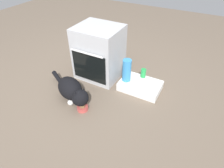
{
  "coord_description": "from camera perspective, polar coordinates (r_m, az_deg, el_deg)",
  "views": [
    {
      "loc": [
        1.18,
        -1.54,
        1.59
      ],
      "look_at": [
        0.37,
        -0.03,
        0.25
      ],
      "focal_mm": 30.32,
      "sensor_mm": 36.0,
      "label": 1
    }
  ],
  "objects": [
    {
      "name": "food_bowl",
      "position": [
        2.23,
        -8.86,
        -7.06
      ],
      "size": [
        0.13,
        0.13,
        0.08
      ],
      "color": "#C64C47",
      "rests_on": "ground"
    },
    {
      "name": "cat",
      "position": [
        2.3,
        -11.98,
        -1.83
      ],
      "size": [
        0.77,
        0.42,
        0.28
      ],
      "rotation": [
        0.0,
        0.0,
        -0.42
      ],
      "color": "black",
      "rests_on": "ground"
    },
    {
      "name": "pantry_cabinet",
      "position": [
        2.49,
        8.5,
        -0.51
      ],
      "size": [
        0.52,
        0.35,
        0.11
      ],
      "primitive_type": "cube",
      "color": "white",
      "rests_on": "ground"
    },
    {
      "name": "oven",
      "position": [
        2.58,
        -3.91,
        9.4
      ],
      "size": [
        0.57,
        0.55,
        0.71
      ],
      "color": "#B7BABF",
      "rests_on": "ground"
    },
    {
      "name": "water_bottle",
      "position": [
        2.39,
        4.46,
        4.12
      ],
      "size": [
        0.11,
        0.11,
        0.3
      ],
      "primitive_type": "cylinder",
      "color": "#388CD1",
      "rests_on": "pantry_cabinet"
    },
    {
      "name": "ground",
      "position": [
        2.51,
        -7.14,
        -1.66
      ],
      "size": [
        8.0,
        8.0,
        0.0
      ],
      "primitive_type": "plane",
      "color": "#6B5B4C"
    },
    {
      "name": "soda_can",
      "position": [
        2.53,
        9.43,
        3.27
      ],
      "size": [
        0.07,
        0.07,
        0.12
      ],
      "primitive_type": "cylinder",
      "color": "green",
      "rests_on": "pantry_cabinet"
    }
  ]
}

